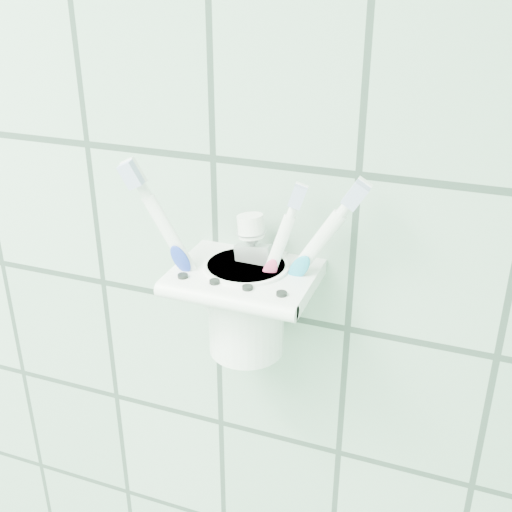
{
  "coord_description": "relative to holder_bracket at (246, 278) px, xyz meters",
  "views": [
    {
      "loc": [
        0.85,
        0.63,
        1.61
      ],
      "look_at": [
        0.68,
        1.1,
        1.37
      ],
      "focal_mm": 45.0,
      "sensor_mm": 36.0,
      "label": 1
    }
  ],
  "objects": [
    {
      "name": "cup",
      "position": [
        -0.0,
        0.0,
        -0.03
      ],
      "size": [
        0.09,
        0.09,
        0.1
      ],
      "color": "white",
      "rests_on": "holder_bracket"
    },
    {
      "name": "toothpaste_tube",
      "position": [
        0.01,
        0.01,
        0.0
      ],
      "size": [
        0.05,
        0.03,
        0.14
      ],
      "rotation": [
        -0.05,
        -0.12,
        -0.03
      ],
      "color": "silver",
      "rests_on": "cup"
    },
    {
      "name": "toothbrush_pink",
      "position": [
        -0.01,
        -0.01,
        0.03
      ],
      "size": [
        0.09,
        0.04,
        0.21
      ],
      "rotation": [
        0.06,
        -0.46,
        0.13
      ],
      "color": "white",
      "rests_on": "cup"
    },
    {
      "name": "holder_bracket",
      "position": [
        0.0,
        0.0,
        0.0
      ],
      "size": [
        0.14,
        0.11,
        0.04
      ],
      "color": "white",
      "rests_on": "wall_back"
    },
    {
      "name": "toothbrush_blue",
      "position": [
        -0.0,
        -0.01,
        0.02
      ],
      "size": [
        0.06,
        0.03,
        0.19
      ],
      "rotation": [
        -0.05,
        0.31,
        0.16
      ],
      "color": "white",
      "rests_on": "cup"
    },
    {
      "name": "toothbrush_orange",
      "position": [
        -0.01,
        0.01,
        0.03
      ],
      "size": [
        0.11,
        0.02,
        0.21
      ],
      "rotation": [
        0.04,
        0.55,
        0.03
      ],
      "color": "white",
      "rests_on": "cup"
    }
  ]
}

